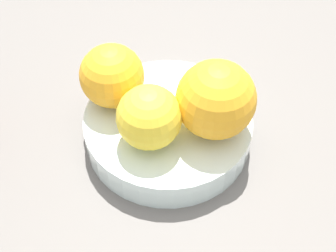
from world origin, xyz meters
The scene contains 5 objects.
ground_plane centered at (0.00, 0.00, -1.00)cm, with size 110.00×110.00×2.00cm, color #66605B.
fruit_bowl centered at (0.00, 0.00, 1.80)cm, with size 19.36×19.36×3.80cm.
orange_in_bowl_0 centered at (-3.19, 4.10, 8.11)cm, with size 8.61×8.61×8.61cm, color #F9A823.
orange_in_bowl_1 centered at (3.41, 1.18, 7.30)cm, with size 6.99×6.99×6.99cm, color yellow.
orange_in_bowl_2 centered at (3.12, -6.22, 7.47)cm, with size 7.34×7.34×7.34cm, color #F9A823.
Camera 1 is at (21.43, 27.41, 43.76)cm, focal length 49.76 mm.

